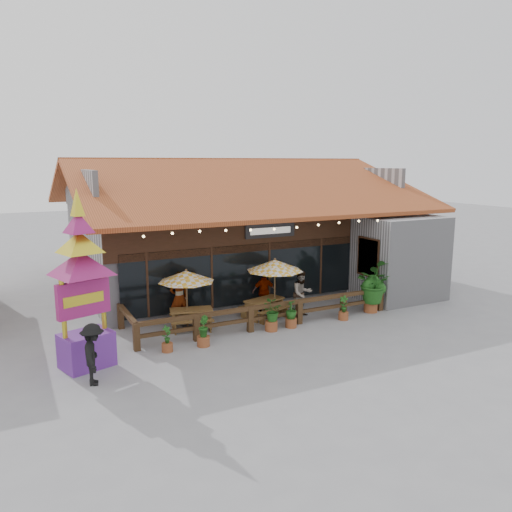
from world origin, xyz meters
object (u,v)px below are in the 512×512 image
picnic_table_left (191,315)px  tropical_plant (372,284)px  umbrella_right (275,266)px  picnic_table_right (264,305)px  umbrella_left (186,276)px  pedestrian (93,354)px  thai_sign_tower (81,268)px

picnic_table_left → tropical_plant: size_ratio=0.88×
umbrella_right → picnic_table_right: (-0.40, 0.10, -1.53)m
umbrella_right → tropical_plant: bearing=-16.8°
umbrella_left → picnic_table_right: umbrella_left is taller
umbrella_left → tropical_plant: umbrella_left is taller
umbrella_right → picnic_table_right: 1.58m
umbrella_left → tropical_plant: (7.16, -1.47, -0.73)m
umbrella_left → pedestrian: umbrella_left is taller
picnic_table_right → pedestrian: pedestrian is taller
picnic_table_right → thai_sign_tower: thai_sign_tower is taller
umbrella_left → thai_sign_tower: (-3.77, -2.06, 1.06)m
umbrella_right → picnic_table_left: bearing=177.6°
umbrella_left → picnic_table_right: 3.32m
thai_sign_tower → tropical_plant: thai_sign_tower is taller
umbrella_right → pedestrian: umbrella_right is taller
picnic_table_right → tropical_plant: tropical_plant is taller
umbrella_left → umbrella_right: 3.43m
picnic_table_right → pedestrian: 7.48m
picnic_table_left → tropical_plant: (7.07, -1.28, 0.67)m
umbrella_right → picnic_table_left: (-3.32, 0.14, -1.54)m
tropical_plant → pedestrian: tropical_plant is taller
umbrella_left → tropical_plant: bearing=-11.6°
umbrella_right → pedestrian: bearing=-157.0°
thai_sign_tower → pedestrian: (-0.00, -1.32, -2.10)m
picnic_table_left → tropical_plant: bearing=-10.2°
picnic_table_left → umbrella_left: bearing=114.3°
umbrella_left → tropical_plant: 7.34m
tropical_plant → umbrella_right: bearing=163.2°
umbrella_left → pedestrian: 5.17m
umbrella_left → thai_sign_tower: size_ratio=0.40×
umbrella_left → pedestrian: size_ratio=1.31×
picnic_table_left → thai_sign_tower: size_ratio=0.32×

